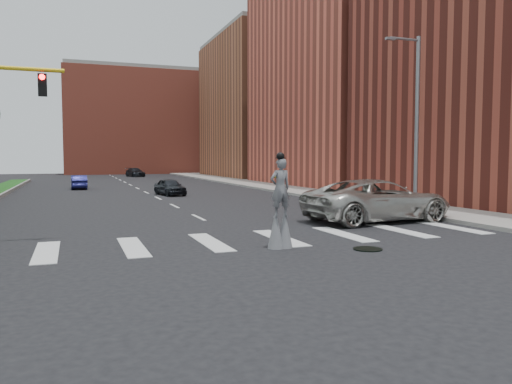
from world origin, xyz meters
The scene contains 12 objects.
ground_plane centered at (0.00, 0.00, 0.00)m, with size 160.00×160.00×0.00m, color black.
sidewalk_right centered at (12.50, 25.00, 0.09)m, with size 5.00×90.00×0.18m, color gray.
manhole centered at (3.00, -2.00, 0.02)m, with size 0.90×0.90×0.04m, color black.
building_mid centered at (22.00, 30.00, 12.00)m, with size 16.00×22.00×24.00m, color #CB553F.
building_far centered at (22.00, 54.00, 10.00)m, with size 16.00×22.00×20.00m, color #A85D3E.
building_backdrop centered at (6.00, 78.00, 9.00)m, with size 26.00×14.00×18.00m, color #CB553F.
streetlight centered at (10.90, 6.00, 4.90)m, with size 2.05×0.20×9.00m.
stilt_performer centered at (0.53, -0.79, 1.24)m, with size 0.84×0.55×3.05m.
suv_crossing centered at (7.27, 3.83, 0.95)m, with size 3.16×6.86×1.91m, color #B6B4AC.
car_near centered at (1.29, 22.45, 0.63)m, with size 1.50×3.73×1.27m, color black.
car_mid centered at (-5.12, 32.69, 0.63)m, with size 1.33×3.80×1.25m, color navy.
car_far centered at (3.08, 60.29, 0.65)m, with size 1.82×4.47×1.30m, color black.
Camera 1 is at (-5.62, -15.29, 2.89)m, focal length 35.00 mm.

